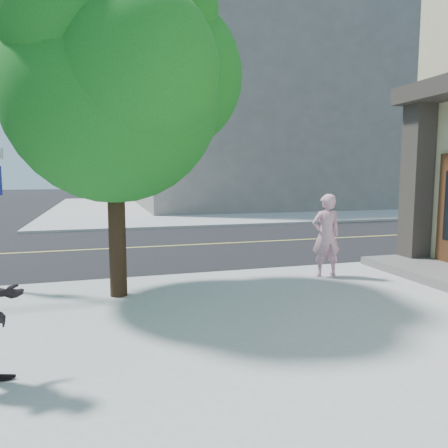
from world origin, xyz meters
name	(u,v)px	position (x,y,z in m)	size (l,w,h in m)	color
road_ew	(26,253)	(0.00, 4.50, 0.01)	(140.00, 9.00, 0.01)	black
sidewalk_ne	(252,205)	(13.50, 21.50, 0.06)	(29.00, 25.00, 0.12)	#ACACAC
filler_ne	(256,113)	(14.00, 22.00, 7.12)	(18.00, 16.00, 14.00)	slate
man_on_phone	(326,235)	(6.88, -1.10, 1.02)	(0.66, 0.43, 1.80)	#D799AC
street_tree	(119,70)	(2.59, -1.35, 4.13)	(4.68, 4.26, 6.21)	black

